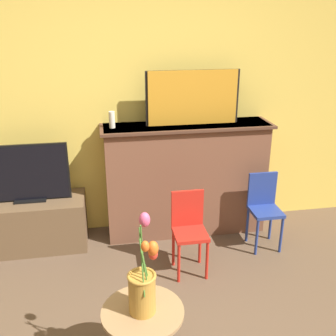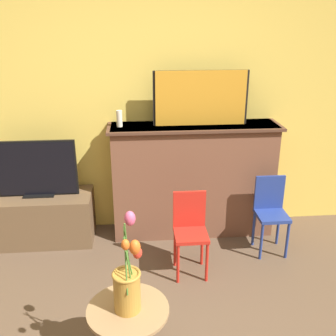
{
  "view_description": "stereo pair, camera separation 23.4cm",
  "coord_description": "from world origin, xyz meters",
  "px_view_note": "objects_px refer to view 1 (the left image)",
  "views": [
    {
      "loc": [
        -0.34,
        -1.39,
        1.96
      ],
      "look_at": [
        0.11,
        1.21,
        0.94
      ],
      "focal_mm": 42.0,
      "sensor_mm": 36.0,
      "label": 1
    },
    {
      "loc": [
        -0.11,
        -1.42,
        1.96
      ],
      "look_at": [
        0.11,
        1.21,
        0.94
      ],
      "focal_mm": 42.0,
      "sensor_mm": 36.0,
      "label": 2
    }
  ],
  "objects_px": {
    "tv_monitor": "(27,174)",
    "chair_red": "(189,227)",
    "vase_tulips": "(143,285)",
    "painting": "(193,98)",
    "chair_blue": "(264,205)"
  },
  "relations": [
    {
      "from": "tv_monitor",
      "to": "painting",
      "type": "bearing_deg",
      "value": 2.3
    },
    {
      "from": "chair_red",
      "to": "chair_blue",
      "type": "relative_size",
      "value": 1.0
    },
    {
      "from": "tv_monitor",
      "to": "chair_red",
      "type": "bearing_deg",
      "value": -24.54
    },
    {
      "from": "painting",
      "to": "chair_blue",
      "type": "xyz_separation_m",
      "value": [
        0.58,
        -0.39,
        -0.9
      ]
    },
    {
      "from": "vase_tulips",
      "to": "tv_monitor",
      "type": "bearing_deg",
      "value": 117.48
    },
    {
      "from": "tv_monitor",
      "to": "chair_red",
      "type": "xyz_separation_m",
      "value": [
        1.29,
        -0.59,
        -0.31
      ]
    },
    {
      "from": "painting",
      "to": "tv_monitor",
      "type": "xyz_separation_m",
      "value": [
        -1.45,
        -0.06,
        -0.59
      ]
    },
    {
      "from": "painting",
      "to": "vase_tulips",
      "type": "height_order",
      "value": "painting"
    },
    {
      "from": "painting",
      "to": "vase_tulips",
      "type": "xyz_separation_m",
      "value": [
        -0.64,
        -1.62,
        -0.66
      ]
    },
    {
      "from": "painting",
      "to": "tv_monitor",
      "type": "bearing_deg",
      "value": -177.7
    },
    {
      "from": "tv_monitor",
      "to": "vase_tulips",
      "type": "relative_size",
      "value": 1.24
    },
    {
      "from": "painting",
      "to": "vase_tulips",
      "type": "bearing_deg",
      "value": -111.55
    },
    {
      "from": "painting",
      "to": "chair_red",
      "type": "xyz_separation_m",
      "value": [
        -0.16,
        -0.65,
        -0.9
      ]
    },
    {
      "from": "chair_blue",
      "to": "vase_tulips",
      "type": "xyz_separation_m",
      "value": [
        -1.22,
        -1.23,
        0.24
      ]
    },
    {
      "from": "tv_monitor",
      "to": "chair_red",
      "type": "relative_size",
      "value": 1.04
    }
  ]
}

